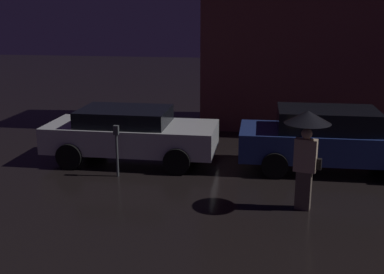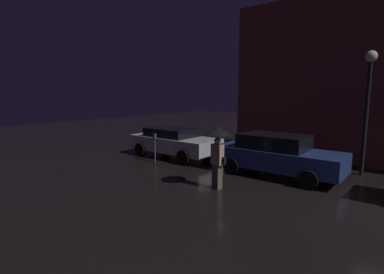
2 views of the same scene
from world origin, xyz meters
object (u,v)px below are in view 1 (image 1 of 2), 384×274
Objects in this scene: parked_car_blue at (332,138)px; parking_meter at (117,145)px; parked_car_white at (130,133)px; pedestrian_with_umbrella at (307,136)px.

parked_car_blue reaches higher than parking_meter.
parked_car_white is 1.27m from parking_meter.
parked_car_white is at bearing 91.01° from parking_meter.
parked_car_white is at bearing 179.98° from parked_car_blue.
parked_car_white is 3.51× the size of parking_meter.
pedestrian_with_umbrella is at bearing -17.24° from parking_meter.
parked_car_blue is at bearing 14.58° from parking_meter.
parking_meter is (0.02, -1.26, 0.02)m from parked_car_white.
parked_car_blue is 5.28m from parking_meter.
parked_car_white is 0.95× the size of parked_car_blue.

